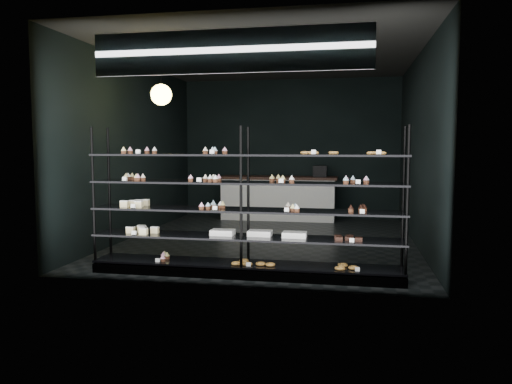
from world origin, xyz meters
TOP-DOWN VIEW (x-y plane):
  - room at (0.00, 0.00)m, footprint 5.01×6.01m
  - display_shelf at (0.07, -2.45)m, footprint 4.00×0.50m
  - signage at (0.00, -2.93)m, footprint 3.30×0.05m
  - pendant_lamp at (-1.48, -1.26)m, footprint 0.32×0.32m
  - service_counter at (-0.18, 2.50)m, footprint 2.64×0.65m

SIDE VIEW (x-z plane):
  - service_counter at x=-0.18m, z-range -0.11..1.12m
  - display_shelf at x=0.07m, z-range -0.33..1.58m
  - room at x=0.00m, z-range 0.00..3.20m
  - pendant_lamp at x=-1.48m, z-range 2.01..2.90m
  - signage at x=0.00m, z-range 2.50..3.00m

